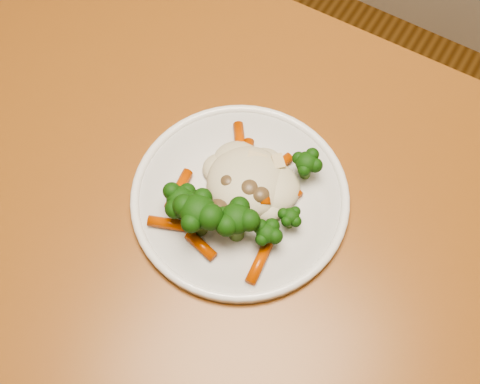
# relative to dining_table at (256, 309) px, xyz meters

# --- Properties ---
(dining_table) EXTENTS (1.12, 0.76, 0.75)m
(dining_table) POSITION_rel_dining_table_xyz_m (0.00, 0.00, 0.00)
(dining_table) COLOR #955622
(dining_table) RESTS_ON ground
(plate) EXTENTS (0.24, 0.24, 0.01)m
(plate) POSITION_rel_dining_table_xyz_m (-0.07, 0.07, 0.11)
(plate) COLOR white
(plate) RESTS_ON dining_table
(meal) EXTENTS (0.15, 0.17, 0.05)m
(meal) POSITION_rel_dining_table_xyz_m (-0.06, 0.06, 0.14)
(meal) COLOR beige
(meal) RESTS_ON plate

